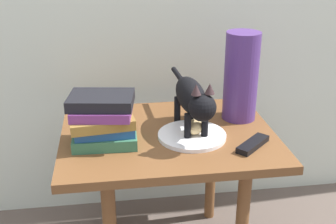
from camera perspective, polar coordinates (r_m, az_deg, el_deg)
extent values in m
cube|color=brown|center=(1.54, 0.00, -3.25)|extent=(0.76, 0.59, 0.03)
cylinder|color=brown|center=(1.85, -7.86, -8.19)|extent=(0.04, 0.04, 0.51)
cylinder|color=brown|center=(1.90, 5.73, -7.25)|extent=(0.04, 0.04, 0.51)
cylinder|color=white|center=(1.50, 3.19, -3.13)|extent=(0.24, 0.24, 0.01)
ellipsoid|color=#E0BC7A|center=(1.49, 3.61, -1.95)|extent=(0.09, 0.10, 0.05)
cylinder|color=black|center=(1.47, 4.88, -1.87)|extent=(0.02, 0.02, 0.10)
cylinder|color=black|center=(1.46, 2.61, -2.07)|extent=(0.02, 0.02, 0.10)
cylinder|color=black|center=(1.61, 3.32, 0.47)|extent=(0.02, 0.02, 0.10)
cylinder|color=black|center=(1.60, 1.24, 0.31)|extent=(0.02, 0.02, 0.10)
ellipsoid|color=black|center=(1.51, 3.00, 2.23)|extent=(0.10, 0.26, 0.11)
sphere|color=black|center=(1.37, 4.58, 0.59)|extent=(0.09, 0.09, 0.09)
cone|color=#332224|center=(1.35, 5.57, 3.12)|extent=(0.03, 0.03, 0.03)
cone|color=#332224|center=(1.34, 3.76, 3.00)|extent=(0.03, 0.03, 0.03)
cylinder|color=black|center=(1.69, 1.33, 4.93)|extent=(0.03, 0.16, 0.02)
cube|color=#336B4C|center=(1.47, -8.33, -3.41)|extent=(0.22, 0.16, 0.04)
cube|color=#1E4C8C|center=(1.46, -8.43, -2.05)|extent=(0.20, 0.15, 0.03)
cube|color=olive|center=(1.44, -8.85, -1.05)|extent=(0.22, 0.18, 0.03)
cube|color=#72337A|center=(1.43, -8.72, 0.18)|extent=(0.21, 0.18, 0.03)
cube|color=black|center=(1.42, -8.85, 1.54)|extent=(0.23, 0.18, 0.04)
cylinder|color=#4C2D72|center=(1.62, 9.66, 4.66)|extent=(0.13, 0.13, 0.33)
cube|color=black|center=(1.46, 11.18, -4.21)|extent=(0.14, 0.13, 0.02)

